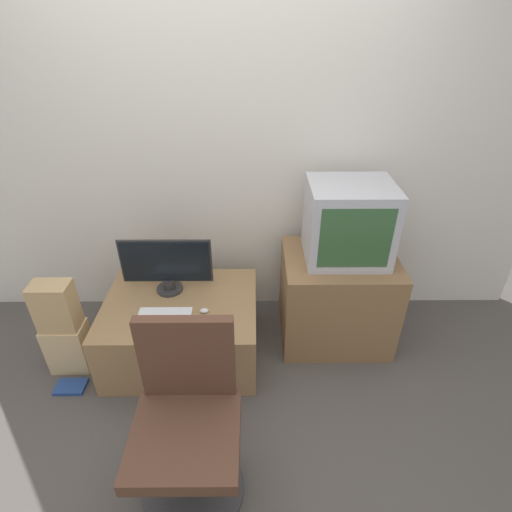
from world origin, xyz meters
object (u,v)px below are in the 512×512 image
object	(u,v)px
crt_tv	(348,222)
book	(71,387)
main_monitor	(167,265)
mouse	(204,311)
office_chair	(188,427)
keyboard	(165,315)
cardboard_box_lower	(69,346)

from	to	relation	value
crt_tv	book	xyz separation A→B (m)	(-1.74, -0.51, -0.89)
main_monitor	crt_tv	world-z (taller)	crt_tv
mouse	office_chair	size ratio (longest dim) A/B	0.06
keyboard	office_chair	size ratio (longest dim) A/B	0.35
crt_tv	keyboard	bearing A→B (deg)	-163.69
keyboard	office_chair	world-z (taller)	office_chair
cardboard_box_lower	mouse	bearing A→B (deg)	1.38
keyboard	cardboard_box_lower	world-z (taller)	keyboard
main_monitor	keyboard	world-z (taller)	main_monitor
keyboard	book	bearing A→B (deg)	-163.46
keyboard	book	size ratio (longest dim) A/B	1.77
crt_tv	book	world-z (taller)	crt_tv
main_monitor	crt_tv	xyz separation A→B (m)	(1.15, 0.07, 0.27)
keyboard	cardboard_box_lower	xyz separation A→B (m)	(-0.65, 0.01, -0.27)
cardboard_box_lower	book	bearing A→B (deg)	-77.21
mouse	crt_tv	size ratio (longest dim) A/B	0.10
main_monitor	mouse	xyz separation A→B (m)	(0.25, -0.23, -0.18)
office_chair	keyboard	bearing A→B (deg)	107.95
main_monitor	cardboard_box_lower	distance (m)	0.83
main_monitor	book	distance (m)	0.97
crt_tv	cardboard_box_lower	distance (m)	1.96
keyboard	book	xyz separation A→B (m)	(-0.61, -0.18, -0.43)
keyboard	mouse	distance (m)	0.24
mouse	cardboard_box_lower	size ratio (longest dim) A/B	0.15
crt_tv	office_chair	distance (m)	1.48
office_chair	book	xyz separation A→B (m)	(-0.85, 0.57, -0.41)
cardboard_box_lower	book	xyz separation A→B (m)	(0.04, -0.19, -0.16)
main_monitor	keyboard	bearing A→B (deg)	-86.76
keyboard	book	distance (m)	0.77
mouse	office_chair	xyz separation A→B (m)	(0.00, -0.78, -0.03)
crt_tv	office_chair	xyz separation A→B (m)	(-0.89, -1.08, -0.48)
mouse	keyboard	bearing A→B (deg)	-173.04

